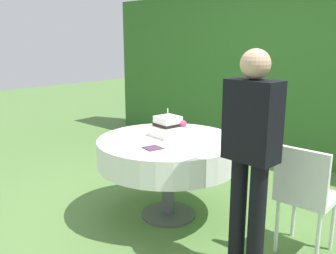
% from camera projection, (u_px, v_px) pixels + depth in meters
% --- Properties ---
extents(ground_plane, '(20.00, 20.00, 0.00)m').
position_uv_depth(ground_plane, '(168.00, 215.00, 3.54)').
color(ground_plane, '#547A3D').
extents(foliage_hedge, '(6.34, 0.58, 2.32)m').
position_uv_depth(foliage_hedge, '(290.00, 76.00, 5.10)').
color(foliage_hedge, '#336628').
rests_on(foliage_hedge, ground_plane).
extents(cake_table, '(1.31, 1.31, 0.76)m').
position_uv_depth(cake_table, '(168.00, 152.00, 3.39)').
color(cake_table, '#4C4C51').
rests_on(cake_table, ground_plane).
extents(wedding_cake, '(0.32, 0.32, 0.27)m').
position_uv_depth(wedding_cake, '(168.00, 127.00, 3.44)').
color(wedding_cake, white).
rests_on(wedding_cake, cake_table).
extents(serving_plate_near, '(0.11, 0.11, 0.01)m').
position_uv_depth(serving_plate_near, '(182.00, 127.00, 3.80)').
color(serving_plate_near, white).
rests_on(serving_plate_near, cake_table).
extents(serving_plate_far, '(0.12, 0.12, 0.01)m').
position_uv_depth(serving_plate_far, '(120.00, 146.00, 3.13)').
color(serving_plate_far, white).
rests_on(serving_plate_far, cake_table).
extents(serving_plate_left, '(0.12, 0.12, 0.01)m').
position_uv_depth(serving_plate_left, '(111.00, 138.00, 3.36)').
color(serving_plate_left, white).
rests_on(serving_plate_left, cake_table).
extents(serving_plate_right, '(0.13, 0.13, 0.01)m').
position_uv_depth(serving_plate_right, '(202.00, 142.00, 3.25)').
color(serving_plate_right, white).
rests_on(serving_plate_right, cake_table).
extents(napkin_stack, '(0.17, 0.17, 0.01)m').
position_uv_depth(napkin_stack, '(153.00, 148.00, 3.06)').
color(napkin_stack, '#4C2D47').
rests_on(napkin_stack, cake_table).
extents(garden_chair, '(0.40, 0.40, 0.89)m').
position_uv_depth(garden_chair, '(304.00, 191.00, 2.76)').
color(garden_chair, white).
rests_on(garden_chair, ground_plane).
extents(standing_person, '(0.38, 0.23, 1.60)m').
position_uv_depth(standing_person, '(251.00, 149.00, 2.48)').
color(standing_person, black).
rests_on(standing_person, ground_plane).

